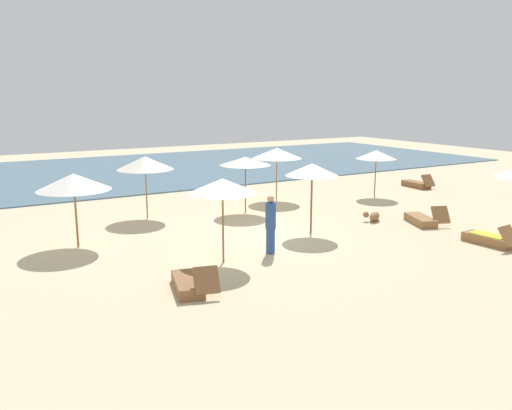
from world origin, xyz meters
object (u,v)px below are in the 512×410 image
at_px(umbrella_0, 277,153).
at_px(lounger_0, 490,239).
at_px(person_0, 271,224).
at_px(umbrella_4, 312,170).
at_px(lounger_1, 190,284).
at_px(umbrella_6, 74,182).
at_px(umbrella_1, 376,155).
at_px(umbrella_3, 245,161).
at_px(umbrella_2, 222,186).
at_px(dog, 373,216).
at_px(umbrella_5, 145,163).
at_px(lounger_2, 422,220).
at_px(lounger_3, 417,184).

distance_m(umbrella_0, lounger_0, 9.53).
height_order(umbrella_0, person_0, umbrella_0).
height_order(umbrella_4, lounger_1, umbrella_4).
bearing_deg(person_0, umbrella_6, 143.53).
bearing_deg(umbrella_1, lounger_1, -151.22).
relative_size(umbrella_3, lounger_1, 1.24).
height_order(umbrella_6, lounger_1, umbrella_6).
xyz_separation_m(umbrella_2, lounger_1, (-1.67, -1.54, -1.97)).
height_order(person_0, dog, person_0).
bearing_deg(umbrella_0, umbrella_3, -149.01).
bearing_deg(lounger_0, umbrella_2, 161.59).
bearing_deg(dog, umbrella_4, -175.40).
distance_m(lounger_0, lounger_1, 9.60).
distance_m(lounger_0, person_0, 6.88).
height_order(umbrella_4, umbrella_5, umbrella_4).
relative_size(lounger_0, lounger_2, 0.97).
distance_m(umbrella_3, dog, 5.25).
relative_size(umbrella_6, person_0, 1.31).
bearing_deg(lounger_2, umbrella_2, -178.11).
xyz_separation_m(umbrella_5, lounger_3, (13.79, -0.37, -1.91)).
bearing_deg(umbrella_4, umbrella_5, 129.14).
relative_size(umbrella_0, lounger_2, 1.30).
xyz_separation_m(umbrella_1, umbrella_2, (-10.14, -4.95, 0.22)).
xyz_separation_m(umbrella_4, umbrella_5, (-3.96, 4.87, -0.06)).
relative_size(umbrella_4, lounger_1, 1.33).
bearing_deg(umbrella_5, lounger_0, -47.62).
height_order(umbrella_3, dog, umbrella_3).
bearing_deg(umbrella_2, umbrella_3, 55.14).
bearing_deg(person_0, lounger_0, -22.90).
bearing_deg(lounger_1, umbrella_1, 28.78).
height_order(umbrella_3, umbrella_6, umbrella_6).
distance_m(umbrella_0, umbrella_4, 5.66).
height_order(umbrella_0, umbrella_1, umbrella_0).
bearing_deg(lounger_1, lounger_3, 25.31).
bearing_deg(umbrella_6, umbrella_3, 13.34).
height_order(umbrella_2, lounger_0, umbrella_2).
xyz_separation_m(lounger_2, lounger_3, (5.63, 5.46, -0.00)).
bearing_deg(umbrella_4, lounger_0, -43.95).
height_order(umbrella_0, umbrella_3, umbrella_0).
height_order(umbrella_1, umbrella_2, umbrella_2).
xyz_separation_m(umbrella_3, lounger_0, (4.30, -7.73, -1.85)).
bearing_deg(umbrella_3, umbrella_1, -1.47).
xyz_separation_m(umbrella_2, umbrella_4, (3.87, 1.23, 0.01)).
bearing_deg(umbrella_4, lounger_3, 24.59).
bearing_deg(umbrella_3, umbrella_6, -166.66).
xyz_separation_m(umbrella_3, dog, (3.30, -3.64, -1.84)).
distance_m(umbrella_2, lounger_3, 14.98).
height_order(umbrella_3, lounger_0, umbrella_3).
distance_m(umbrella_5, lounger_1, 8.03).
bearing_deg(lounger_3, person_0, -154.93).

